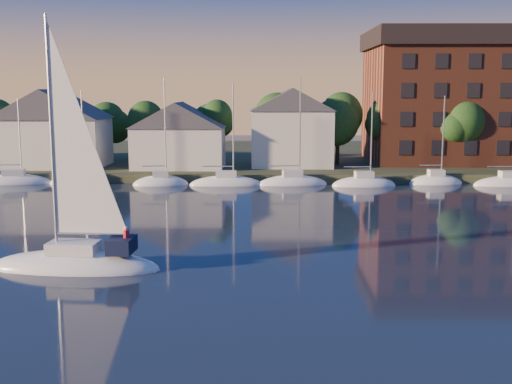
{
  "coord_description": "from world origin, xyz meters",
  "views": [
    {
      "loc": [
        4.37,
        -22.25,
        10.47
      ],
      "look_at": [
        3.9,
        22.0,
        3.46
      ],
      "focal_mm": 45.0,
      "sensor_mm": 36.0,
      "label": 1
    }
  ],
  "objects_px": {
    "clubhouse_centre": "(179,134)",
    "condo_block": "(484,96)",
    "clubhouse_east": "(292,126)",
    "clubhouse_west": "(53,127)",
    "hero_sailboat": "(77,258)"
  },
  "relations": [
    {
      "from": "clubhouse_centre",
      "to": "clubhouse_east",
      "type": "xyz_separation_m",
      "value": [
        14.0,
        2.0,
        0.87
      ]
    },
    {
      "from": "clubhouse_west",
      "to": "clubhouse_centre",
      "type": "height_order",
      "value": "clubhouse_west"
    },
    {
      "from": "clubhouse_east",
      "to": "condo_block",
      "type": "height_order",
      "value": "condo_block"
    },
    {
      "from": "clubhouse_centre",
      "to": "condo_block",
      "type": "relative_size",
      "value": 0.37
    },
    {
      "from": "clubhouse_west",
      "to": "clubhouse_east",
      "type": "bearing_deg",
      "value": 1.91
    },
    {
      "from": "condo_block",
      "to": "clubhouse_east",
      "type": "bearing_deg",
      "value": -167.11
    },
    {
      "from": "hero_sailboat",
      "to": "clubhouse_east",
      "type": "bearing_deg",
      "value": -104.09
    },
    {
      "from": "clubhouse_west",
      "to": "condo_block",
      "type": "relative_size",
      "value": 0.44
    },
    {
      "from": "clubhouse_west",
      "to": "hero_sailboat",
      "type": "xyz_separation_m",
      "value": [
        15.34,
        -43.46,
        -5.29
      ]
    },
    {
      "from": "clubhouse_east",
      "to": "hero_sailboat",
      "type": "xyz_separation_m",
      "value": [
        -14.66,
        -44.46,
        -5.35
      ]
    },
    {
      "from": "hero_sailboat",
      "to": "condo_block",
      "type": "bearing_deg",
      "value": -124.73
    },
    {
      "from": "clubhouse_west",
      "to": "clubhouse_centre",
      "type": "relative_size",
      "value": 1.18
    },
    {
      "from": "clubhouse_west",
      "to": "clubhouse_centre",
      "type": "bearing_deg",
      "value": -3.58
    },
    {
      "from": "clubhouse_centre",
      "to": "hero_sailboat",
      "type": "bearing_deg",
      "value": -90.89
    },
    {
      "from": "clubhouse_west",
      "to": "hero_sailboat",
      "type": "relative_size",
      "value": 0.86
    }
  ]
}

